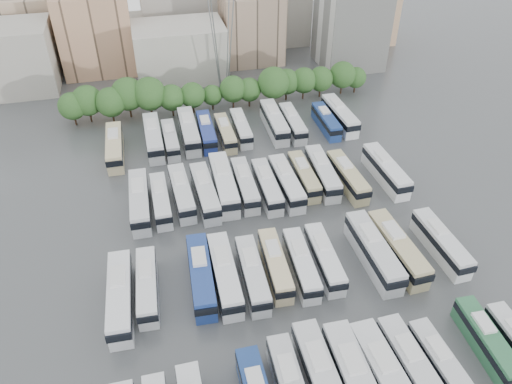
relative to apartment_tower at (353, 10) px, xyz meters
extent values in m
plane|color=#424447|center=(-34.00, -58.00, -13.00)|extent=(220.00, 220.00, 0.00)
cylinder|color=black|center=(-62.97, -15.98, -11.90)|extent=(0.36, 0.36, 2.21)
sphere|color=#234C1E|center=(-62.97, -15.98, -8.90)|extent=(5.30, 5.30, 5.30)
cylinder|color=black|center=(-60.09, -15.25, -11.77)|extent=(0.36, 0.36, 2.47)
sphere|color=#234C1E|center=(-60.09, -15.25, -8.42)|extent=(5.92, 5.92, 5.92)
cylinder|color=black|center=(-55.73, -16.75, -11.80)|extent=(0.36, 0.36, 2.39)
sphere|color=#234C1E|center=(-55.73, -16.75, -8.56)|extent=(5.74, 5.74, 5.74)
cylinder|color=black|center=(-52.36, -15.17, -11.64)|extent=(0.36, 0.36, 2.72)
sphere|color=#234C1E|center=(-52.36, -15.17, -7.96)|extent=(6.52, 6.52, 6.52)
cylinder|color=black|center=(-48.23, -16.18, -11.63)|extent=(0.36, 0.36, 2.74)
sphere|color=#234C1E|center=(-48.23, -16.18, -7.91)|extent=(6.58, 6.58, 6.58)
cylinder|color=black|center=(-44.06, -16.68, -11.92)|extent=(0.36, 0.36, 2.17)
sphere|color=#234C1E|center=(-44.06, -16.68, -8.98)|extent=(5.20, 5.20, 5.20)
cylinder|color=black|center=(-39.88, -16.40, -11.94)|extent=(0.36, 0.36, 2.13)
sphere|color=#234C1E|center=(-39.88, -16.40, -9.05)|extent=(5.11, 5.11, 5.11)
cylinder|color=black|center=(-35.80, -15.81, -12.14)|extent=(0.36, 0.36, 1.73)
sphere|color=#234C1E|center=(-35.80, -15.81, -9.79)|extent=(4.14, 4.14, 4.14)
cylinder|color=black|center=(-31.55, -16.10, -11.87)|extent=(0.36, 0.36, 2.25)
sphere|color=#234C1E|center=(-31.55, -16.10, -8.81)|extent=(5.41, 5.41, 5.41)
cylinder|color=black|center=(-28.19, -16.26, -11.99)|extent=(0.36, 0.36, 2.03)
sphere|color=#234C1E|center=(-28.19, -16.26, -9.24)|extent=(4.86, 4.86, 4.86)
cylinder|color=black|center=(-23.24, -16.83, -11.65)|extent=(0.36, 0.36, 2.70)
sphere|color=#234C1E|center=(-23.24, -16.83, -7.99)|extent=(6.48, 6.48, 6.48)
cylinder|color=black|center=(-19.92, -15.18, -11.89)|extent=(0.36, 0.36, 2.23)
sphere|color=#234C1E|center=(-19.92, -15.18, -8.86)|extent=(5.35, 5.35, 5.35)
cylinder|color=black|center=(-16.25, -15.48, -11.88)|extent=(0.36, 0.36, 2.24)
sphere|color=#234C1E|center=(-16.25, -15.48, -8.84)|extent=(5.38, 5.38, 5.38)
cylinder|color=black|center=(-12.46, -15.41, -11.91)|extent=(0.36, 0.36, 2.18)
sphere|color=#234C1E|center=(-12.46, -15.41, -8.96)|extent=(5.23, 5.23, 5.23)
cylinder|color=black|center=(-7.50, -15.16, -11.82)|extent=(0.36, 0.36, 2.36)
sphere|color=#234C1E|center=(-7.50, -15.16, -8.62)|extent=(5.66, 5.66, 5.66)
cylinder|color=black|center=(-4.38, -15.25, -12.07)|extent=(0.36, 0.36, 1.87)
sphere|color=#234C1E|center=(-4.38, -15.25, -9.54)|extent=(4.48, 4.48, 4.48)
cube|color=#9E998E|center=(-76.00, 4.00, -6.00)|extent=(18.00, 14.00, 14.00)
cube|color=tan|center=(-58.00, 10.00, -4.00)|extent=(16.00, 12.00, 18.00)
cube|color=#ADA89E|center=(-40.00, 2.00, -7.00)|extent=(20.00, 14.00, 12.00)
cube|color=gray|center=(-22.00, 8.00, -5.00)|extent=(14.00, 12.00, 16.00)
cube|color=gray|center=(-36.00, 22.00, -3.00)|extent=(22.00, 16.00, 20.00)
cube|color=tan|center=(-72.00, 20.00, -5.00)|extent=(16.00, 14.00, 16.00)
cube|color=#A39E93|center=(-14.00, 20.00, -6.00)|extent=(18.00, 14.00, 14.00)
cube|color=tan|center=(10.00, 14.00, -7.00)|extent=(14.00, 12.00, 12.00)
cube|color=gray|center=(-48.00, 16.00, -8.00)|extent=(12.00, 10.00, 10.00)
cube|color=silver|center=(0.00, 0.00, 0.00)|extent=(14.00, 14.00, 26.00)
cylinder|color=slate|center=(-34.00, -10.00, 4.00)|extent=(2.90, 2.91, 33.83)
cylinder|color=slate|center=(-34.00, -6.00, 4.00)|extent=(2.90, 2.91, 33.83)
cylinder|color=slate|center=(-30.00, -10.00, 4.00)|extent=(2.90, 2.91, 33.83)
cylinder|color=slate|center=(-30.00, -6.00, 4.00)|extent=(2.90, 2.91, 33.83)
cube|color=silver|center=(-42.35, -80.36, -9.57)|extent=(1.61, 3.03, 0.42)
cube|color=silver|center=(-38.79, -79.68, -9.53)|extent=(1.71, 3.11, 0.42)
cube|color=silver|center=(-35.45, -80.94, -11.19)|extent=(2.81, 12.82, 3.63)
cube|color=black|center=(-35.45, -81.10, -10.49)|extent=(2.94, 13.02, 1.07)
cube|color=silver|center=(-35.44, -79.34, -9.14)|extent=(1.84, 3.43, 0.47)
cube|color=black|center=(-32.25, -82.48, -10.37)|extent=(3.22, 13.67, 1.12)
cube|color=silver|center=(-32.22, -80.64, -8.95)|extent=(1.96, 3.61, 0.49)
cube|color=silver|center=(-29.00, -82.84, -11.11)|extent=(3.39, 13.48, 3.79)
cube|color=black|center=(-29.00, -83.00, -10.38)|extent=(3.54, 13.69, 1.11)
cube|color=silver|center=(-29.07, -81.17, -8.97)|extent=(2.04, 3.64, 0.49)
cube|color=silver|center=(-25.67, -82.02, -11.28)|extent=(3.04, 12.24, 3.44)
cube|color=black|center=(-25.66, -82.17, -10.62)|extent=(3.17, 12.43, 1.01)
cube|color=silver|center=(-25.73, -80.50, -9.33)|extent=(1.84, 3.30, 0.45)
cube|color=silver|center=(-22.39, -82.40, -11.46)|extent=(2.82, 10.96, 3.08)
cube|color=black|center=(-22.39, -82.53, -10.87)|extent=(2.94, 11.13, 0.91)
cube|color=silver|center=(-22.46, -81.04, -9.72)|extent=(1.68, 2.97, 0.40)
cube|color=#2D6A43|center=(-15.86, -80.59, -11.48)|extent=(2.74, 10.85, 3.05)
cube|color=black|center=(-15.86, -80.73, -10.89)|extent=(2.85, 11.01, 0.90)
cube|color=silver|center=(-15.80, -79.25, -9.75)|extent=(1.64, 2.93, 0.39)
cube|color=white|center=(-55.41, -64.64, -11.19)|extent=(3.14, 12.85, 3.62)
cube|color=black|center=(-55.42, -64.80, -10.50)|extent=(3.28, 13.04, 1.06)
cube|color=silver|center=(-55.36, -63.04, -9.15)|extent=(1.92, 3.46, 0.47)
cube|color=silver|center=(-52.14, -63.42, -11.42)|extent=(2.89, 11.26, 3.16)
cube|color=black|center=(-52.14, -63.56, -10.81)|extent=(3.01, 11.43, 0.93)
cube|color=silver|center=(-52.07, -62.03, -9.63)|extent=(1.72, 3.05, 0.41)
cube|color=navy|center=(-45.37, -63.44, -11.24)|extent=(3.26, 12.54, 3.52)
cube|color=black|center=(-45.37, -63.59, -10.57)|extent=(3.39, 12.73, 1.04)
cube|color=silver|center=(-45.29, -61.89, -9.25)|extent=(1.92, 3.40, 0.46)
cube|color=silver|center=(-42.41, -63.96, -11.23)|extent=(2.88, 12.54, 3.54)
cube|color=black|center=(-42.41, -64.12, -10.55)|extent=(3.00, 12.73, 1.04)
cube|color=silver|center=(-42.38, -62.40, -9.23)|extent=(1.83, 3.36, 0.46)
cube|color=silver|center=(-38.96, -64.65, -11.36)|extent=(2.84, 11.68, 3.29)
cube|color=black|center=(-38.96, -64.79, -10.73)|extent=(2.97, 11.85, 0.97)
cube|color=silver|center=(-38.91, -63.20, -9.50)|extent=(1.74, 3.15, 0.43)
cube|color=beige|center=(-35.66, -63.64, -11.41)|extent=(2.90, 11.31, 3.18)
cube|color=black|center=(-35.67, -63.78, -10.80)|extent=(3.02, 11.48, 0.93)
cube|color=silver|center=(-35.60, -62.24, -9.62)|extent=(1.73, 3.06, 0.41)
cube|color=white|center=(-32.34, -64.36, -11.41)|extent=(2.96, 11.35, 3.19)
cube|color=black|center=(-32.35, -64.50, -10.80)|extent=(3.08, 11.53, 0.94)
cube|color=silver|center=(-32.27, -62.95, -9.61)|extent=(1.74, 3.08, 0.41)
cube|color=white|center=(-29.03, -64.04, -11.42)|extent=(2.75, 11.22, 3.16)
cube|color=black|center=(-29.04, -64.18, -10.82)|extent=(2.87, 11.40, 0.93)
cube|color=silver|center=(-28.98, -62.65, -9.64)|extent=(1.68, 3.03, 0.41)
cube|color=silver|center=(-22.33, -64.62, -11.13)|extent=(2.91, 13.23, 3.74)
cube|color=black|center=(-22.33, -64.78, -10.41)|extent=(3.04, 13.43, 1.10)
cube|color=silver|center=(-22.34, -62.97, -9.02)|extent=(1.90, 3.54, 0.48)
cube|color=#C1B385|center=(-18.95, -64.75, -11.18)|extent=(3.32, 12.94, 3.64)
cube|color=black|center=(-18.94, -64.91, -10.49)|extent=(3.46, 13.14, 1.07)
cube|color=silver|center=(-19.02, -63.15, -9.13)|extent=(1.98, 3.50, 0.47)
cube|color=silver|center=(-12.53, -65.05, -11.34)|extent=(2.84, 11.77, 3.32)
cube|color=black|center=(-12.52, -65.19, -10.71)|extent=(2.97, 11.95, 0.98)
cube|color=silver|center=(-12.57, -63.58, -9.47)|extent=(1.75, 3.17, 0.43)
cube|color=silver|center=(-52.11, -46.12, -11.20)|extent=(2.96, 12.77, 3.60)
cube|color=black|center=(-52.11, -46.28, -10.51)|extent=(3.10, 12.96, 1.06)
cube|color=silver|center=(-52.07, -44.53, -9.16)|extent=(1.87, 3.43, 0.47)
cube|color=silver|center=(-48.97, -46.34, -11.44)|extent=(2.44, 11.06, 3.13)
cube|color=black|center=(-48.97, -46.48, -10.84)|extent=(2.55, 11.23, 0.92)
cube|color=silver|center=(-48.98, -44.96, -9.67)|extent=(1.59, 2.96, 0.40)
cube|color=silver|center=(-45.66, -45.32, -11.32)|extent=(2.98, 11.94, 3.36)
cube|color=black|center=(-45.65, -45.47, -10.68)|extent=(3.10, 12.12, 0.99)
cube|color=silver|center=(-45.71, -43.84, -9.42)|extent=(1.80, 3.22, 0.43)
cube|color=silver|center=(-42.15, -46.21, -11.25)|extent=(3.01, 12.42, 3.50)
cube|color=black|center=(-42.14, -46.36, -10.58)|extent=(3.14, 12.61, 1.03)
cube|color=silver|center=(-42.20, -44.67, -9.28)|extent=(1.85, 3.34, 0.45)
cube|color=silver|center=(-38.94, -44.91, -11.10)|extent=(3.18, 13.50, 3.81)
cube|color=black|center=(-38.94, -45.08, -10.37)|extent=(3.32, 13.70, 1.12)
cube|color=silver|center=(-38.90, -43.23, -8.95)|extent=(1.99, 3.63, 0.49)
cube|color=silver|center=(-35.67, -45.57, -11.35)|extent=(2.70, 11.72, 3.31)
cube|color=black|center=(-35.67, -45.72, -10.71)|extent=(2.82, 11.90, 0.97)
cube|color=silver|center=(-35.64, -44.11, -9.48)|extent=(1.71, 3.14, 0.43)
cube|color=silver|center=(-32.37, -46.74, -11.35)|extent=(2.61, 11.70, 3.31)
cube|color=black|center=(-32.38, -46.89, -10.71)|extent=(2.73, 11.88, 0.97)
cube|color=silver|center=(-32.36, -45.28, -9.48)|extent=(1.69, 3.13, 0.43)
cube|color=silver|center=(-29.16, -46.73, -11.28)|extent=(2.76, 12.20, 3.44)
cube|color=black|center=(-29.16, -46.88, -10.62)|extent=(2.89, 12.38, 1.01)
cube|color=silver|center=(-29.19, -45.21, -9.33)|extent=(1.77, 3.27, 0.45)
cube|color=tan|center=(-25.80, -45.36, -11.43)|extent=(2.44, 11.09, 3.14)
cube|color=black|center=(-25.80, -45.49, -10.83)|extent=(2.56, 11.26, 0.92)
cube|color=silver|center=(-25.78, -43.97, -9.66)|extent=(1.59, 2.97, 0.41)
cube|color=silver|center=(-22.66, -45.44, -11.26)|extent=(3.20, 12.41, 3.49)
cube|color=black|center=(-22.67, -45.60, -10.59)|extent=(3.33, 12.60, 1.03)
cube|color=silver|center=(-22.59, -43.91, -9.29)|extent=(1.90, 3.36, 0.45)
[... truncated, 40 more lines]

